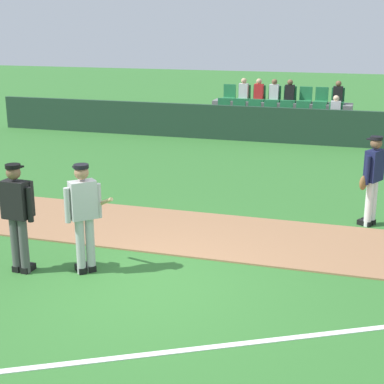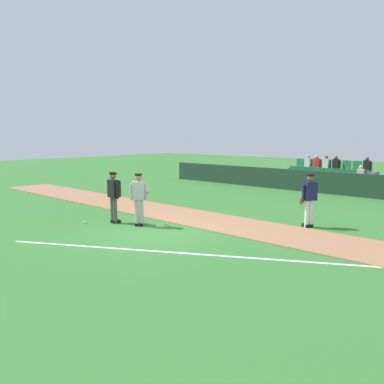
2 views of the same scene
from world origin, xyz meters
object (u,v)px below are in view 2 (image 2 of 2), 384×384
Objects in this scene: batter_grey_jersey at (139,197)px; runner_navy_jersey at (309,198)px; umpire_home_plate at (114,194)px; baseball at (85,222)px.

runner_navy_jersey is (4.26, 3.61, -0.01)m from batter_grey_jersey.
runner_navy_jersey is at bearing 40.25° from batter_grey_jersey.
umpire_home_plate is (-0.99, -0.28, 0.03)m from batter_grey_jersey.
batter_grey_jersey is 2.19m from baseball.
runner_navy_jersey is 23.78× the size of baseball.
umpire_home_plate is 1.00× the size of runner_navy_jersey.
umpire_home_plate reaches higher than baseball.
runner_navy_jersey is (5.25, 3.89, -0.04)m from umpire_home_plate.
batter_grey_jersey is 1.03m from umpire_home_plate.
umpire_home_plate is at bearing -164.20° from batter_grey_jersey.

